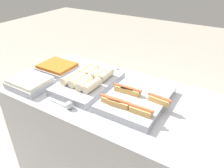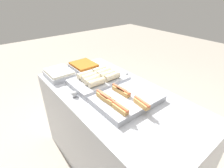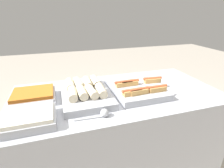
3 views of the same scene
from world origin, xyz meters
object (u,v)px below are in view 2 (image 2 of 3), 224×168
object	(u,v)px
tray_side_front	(59,74)
serving_spoon_near	(74,94)
serving_spoon_far	(125,75)
tray_hotdogs	(126,99)
tray_side_back	(84,67)
tray_wraps	(98,79)

from	to	relation	value
tray_side_front	serving_spoon_near	size ratio (longest dim) A/B	1.40
serving_spoon_far	tray_side_front	bearing A→B (deg)	-128.44
tray_side_front	serving_spoon_far	size ratio (longest dim) A/B	1.35
tray_hotdogs	serving_spoon_far	bearing A→B (deg)	138.21
tray_hotdogs	tray_side_back	xyz separation A→B (m)	(-0.77, 0.07, 0.00)
tray_wraps	tray_side_front	world-z (taller)	tray_wraps
tray_side_back	tray_wraps	bearing A→B (deg)	-8.27
tray_hotdogs	tray_wraps	xyz separation A→B (m)	(-0.40, 0.01, 0.01)
serving_spoon_far	tray_wraps	bearing A→B (deg)	-101.37
tray_wraps	tray_side_front	distance (m)	0.44
tray_hotdogs	serving_spoon_near	distance (m)	0.45
tray_side_front	tray_side_back	world-z (taller)	same
tray_hotdogs	serving_spoon_far	xyz separation A→B (m)	(-0.34, 0.31, -0.01)
tray_wraps	tray_side_back	bearing A→B (deg)	171.73
tray_hotdogs	tray_wraps	bearing A→B (deg)	178.23
tray_side_front	serving_spoon_near	distance (m)	0.43
tray_side_back	serving_spoon_near	bearing A→B (deg)	-39.68
tray_side_front	serving_spoon_near	xyz separation A→B (m)	(0.42, -0.06, -0.01)
tray_hotdogs	tray_side_back	distance (m)	0.77
tray_hotdogs	tray_side_front	distance (m)	0.80
tray_wraps	tray_side_front	bearing A→B (deg)	-146.84
tray_wraps	serving_spoon_near	world-z (taller)	tray_wraps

